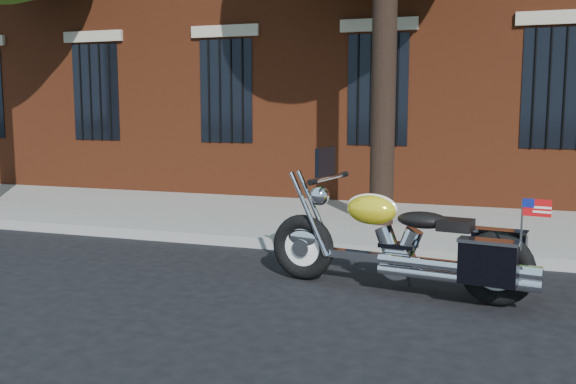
% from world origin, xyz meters
% --- Properties ---
extents(ground, '(120.00, 120.00, 0.00)m').
position_xyz_m(ground, '(0.00, 0.00, 0.00)').
color(ground, black).
rests_on(ground, ground).
extents(curb, '(40.00, 0.16, 0.15)m').
position_xyz_m(curb, '(0.00, 1.38, 0.07)').
color(curb, gray).
rests_on(curb, ground).
extents(sidewalk, '(40.00, 3.60, 0.15)m').
position_xyz_m(sidewalk, '(0.00, 3.26, 0.07)').
color(sidewalk, gray).
rests_on(sidewalk, ground).
extents(motorcycle, '(2.84, 1.09, 1.47)m').
position_xyz_m(motorcycle, '(1.34, -0.17, 0.50)').
color(motorcycle, black).
rests_on(motorcycle, ground).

